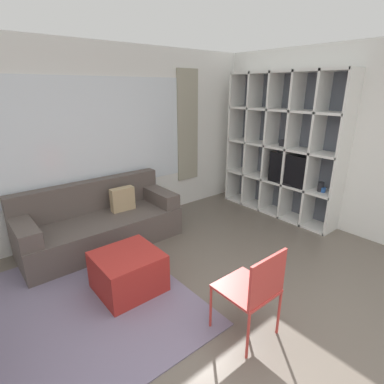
{
  "coord_description": "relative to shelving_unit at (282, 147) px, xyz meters",
  "views": [
    {
      "loc": [
        -1.57,
        -1.02,
        2.1
      ],
      "look_at": [
        0.71,
        1.74,
        0.85
      ],
      "focal_mm": 28.0,
      "sensor_mm": 36.0,
      "label": 1
    }
  ],
  "objects": [
    {
      "name": "couch_main",
      "position": [
        -2.87,
        0.9,
        -0.86
      ],
      "size": [
        2.13,
        0.86,
        0.85
      ],
      "color": "#564C47",
      "rests_on": "ground_plane"
    },
    {
      "name": "ground_plane",
      "position": [
        -2.73,
        -1.83,
        -1.16
      ],
      "size": [
        16.0,
        16.0,
        0.0
      ],
      "primitive_type": "plane",
      "color": "#665B51"
    },
    {
      "name": "wall_right",
      "position": [
        0.2,
        -0.25,
        0.19
      ],
      "size": [
        0.07,
        4.36,
        2.7
      ],
      "primitive_type": "cube",
      "color": "white",
      "rests_on": "ground_plane"
    },
    {
      "name": "folding_chair",
      "position": [
        -2.55,
        -1.56,
        -0.65
      ],
      "size": [
        0.44,
        0.46,
        0.86
      ],
      "rotation": [
        0.0,
        0.0,
        3.14
      ],
      "color": "#CC3D38",
      "rests_on": "ground_plane"
    },
    {
      "name": "ottoman",
      "position": [
        -3.07,
        -0.28,
        -0.94
      ],
      "size": [
        0.66,
        0.63,
        0.44
      ],
      "color": "#A82823",
      "rests_on": "ground_plane"
    },
    {
      "name": "shelving_unit",
      "position": [
        0.0,
        0.0,
        0.0
      ],
      "size": [
        0.4,
        2.07,
        2.35
      ],
      "color": "#515660",
      "rests_on": "ground_plane"
    },
    {
      "name": "area_rug",
      "position": [
        -3.8,
        -0.2,
        -1.16
      ],
      "size": [
        2.46,
        2.34,
        0.01
      ],
      "primitive_type": "cube",
      "color": "slate",
      "rests_on": "ground_plane"
    },
    {
      "name": "wall_back",
      "position": [
        -2.73,
        1.36,
        0.19
      ],
      "size": [
        7.0,
        0.11,
        2.7
      ],
      "color": "white",
      "rests_on": "ground_plane"
    }
  ]
}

